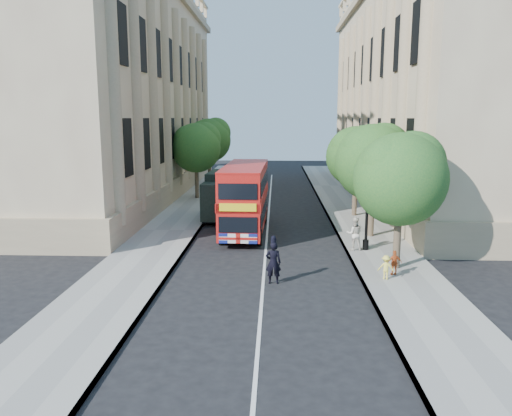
# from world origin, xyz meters

# --- Properties ---
(ground) EXTENTS (120.00, 120.00, 0.00)m
(ground) POSITION_xyz_m (0.00, 0.00, 0.00)
(ground) COLOR black
(ground) RESTS_ON ground
(pavement_right) EXTENTS (3.50, 80.00, 0.12)m
(pavement_right) POSITION_xyz_m (5.75, 10.00, 0.06)
(pavement_right) COLOR gray
(pavement_right) RESTS_ON ground
(pavement_left) EXTENTS (3.50, 80.00, 0.12)m
(pavement_left) POSITION_xyz_m (-5.75, 10.00, 0.06)
(pavement_left) COLOR gray
(pavement_left) RESTS_ON ground
(building_right) EXTENTS (12.00, 38.00, 18.00)m
(building_right) POSITION_xyz_m (13.80, 24.00, 9.00)
(building_right) COLOR tan
(building_right) RESTS_ON ground
(building_left) EXTENTS (12.00, 38.00, 18.00)m
(building_left) POSITION_xyz_m (-13.80, 24.00, 9.00)
(building_left) COLOR tan
(building_left) RESTS_ON ground
(tree_right_near) EXTENTS (4.00, 4.00, 6.08)m
(tree_right_near) POSITION_xyz_m (5.84, 3.03, 4.25)
(tree_right_near) COLOR #473828
(tree_right_near) RESTS_ON ground
(tree_right_mid) EXTENTS (4.20, 4.20, 6.37)m
(tree_right_mid) POSITION_xyz_m (5.84, 9.03, 4.45)
(tree_right_mid) COLOR #473828
(tree_right_mid) RESTS_ON ground
(tree_right_far) EXTENTS (4.00, 4.00, 6.15)m
(tree_right_far) POSITION_xyz_m (5.84, 15.03, 4.31)
(tree_right_far) COLOR #473828
(tree_right_far) RESTS_ON ground
(tree_left_far) EXTENTS (4.00, 4.00, 6.30)m
(tree_left_far) POSITION_xyz_m (-5.96, 22.03, 4.44)
(tree_left_far) COLOR #473828
(tree_left_far) RESTS_ON ground
(tree_left_back) EXTENTS (4.20, 4.20, 6.65)m
(tree_left_back) POSITION_xyz_m (-5.96, 30.03, 4.71)
(tree_left_back) COLOR #473828
(tree_left_back) RESTS_ON ground
(lamp_post) EXTENTS (0.32, 0.32, 5.16)m
(lamp_post) POSITION_xyz_m (5.00, 6.00, 2.51)
(lamp_post) COLOR black
(lamp_post) RESTS_ON pavement_right
(double_decker_bus) EXTENTS (2.47, 8.47, 3.88)m
(double_decker_bus) POSITION_xyz_m (-1.28, 10.03, 2.15)
(double_decker_bus) COLOR #AC100B
(double_decker_bus) RESTS_ON ground
(box_van) EXTENTS (2.44, 5.48, 3.08)m
(box_van) POSITION_xyz_m (-2.91, 13.88, 1.51)
(box_van) COLOR black
(box_van) RESTS_ON ground
(police_constable) EXTENTS (0.64, 0.43, 1.73)m
(police_constable) POSITION_xyz_m (0.41, 1.00, 0.86)
(police_constable) COLOR black
(police_constable) RESTS_ON ground
(woman_pedestrian) EXTENTS (0.82, 0.64, 1.66)m
(woman_pedestrian) POSITION_xyz_m (4.41, 5.91, 0.95)
(woman_pedestrian) COLOR silver
(woman_pedestrian) RESTS_ON pavement_right
(child_a) EXTENTS (0.64, 0.33, 1.05)m
(child_a) POSITION_xyz_m (5.48, 1.92, 0.65)
(child_a) COLOR #BF4F21
(child_a) RESTS_ON pavement_right
(child_b) EXTENTS (0.69, 0.46, 1.00)m
(child_b) POSITION_xyz_m (5.00, 1.36, 0.62)
(child_b) COLOR #EEDE51
(child_b) RESTS_ON pavement_right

